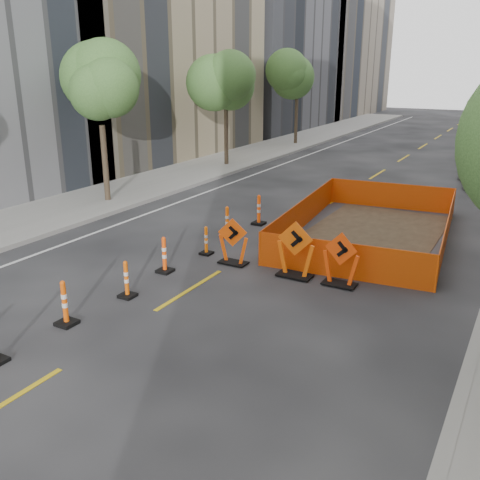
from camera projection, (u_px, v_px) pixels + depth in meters
The scene contains 18 objects.
ground_plane at pixel (79, 358), 10.89m from camera, with size 140.00×140.00×0.00m, color black.
sidewalk_left at pixel (128, 191), 24.99m from camera, with size 4.00×90.00×0.15m, color gray.
bld_left_d at pixel (252, 49), 49.06m from camera, with size 12.00×16.00×14.00m, color #4C4C51.
bld_left_e at pixel (319, 25), 61.70m from camera, with size 12.00×20.00×20.00m, color gray.
tree_l_b at pixel (100, 95), 21.66m from camera, with size 2.80×2.80×5.95m.
tree_l_c at pixel (226, 86), 29.94m from camera, with size 2.80×2.80×5.95m.
tree_l_d at pixel (297, 81), 38.22m from camera, with size 2.80×2.80×5.95m.
channelizer_3 at pixel (65, 303), 12.11m from camera, with size 0.43×0.43×1.09m, color #DE4E09, non-canonical shape.
channelizer_4 at pixel (126, 279), 13.59m from camera, with size 0.39×0.39×0.99m, color #E05609, non-canonical shape.
channelizer_5 at pixel (164, 255), 15.22m from camera, with size 0.42×0.42×1.07m, color #FA4B0A, non-canonical shape.
channelizer_6 at pixel (206, 240), 16.69m from camera, with size 0.36×0.36×0.91m, color orange, non-canonical shape.
channelizer_7 at pixel (227, 222), 18.37m from camera, with size 0.43×0.43×1.08m, color #F45B0A, non-canonical shape.
channelizer_8 at pixel (259, 210), 19.80m from camera, with size 0.45×0.45×1.13m, color #FF4E0A, non-canonical shape.
chevron_sign_left at pixel (233, 241), 15.80m from camera, with size 0.95×0.57×1.43m, color #FF520A, non-canonical shape.
chevron_sign_center at pixel (296, 249), 14.79m from camera, with size 1.09×0.66×1.64m, color #E95709, non-canonical shape.
chevron_sign_right at pixel (341, 259), 14.22m from camera, with size 1.01×0.61×1.51m, color #E23E09, non-canonical shape.
safety_fence at pixel (371, 222), 18.45m from camera, with size 4.95×8.42×1.05m, color orange, non-canonical shape.
parked_car_near at pixel (479, 170), 26.31m from camera, with size 1.70×4.23×1.44m, color silver.
Camera 1 is at (7.57, -6.74, 5.69)m, focal length 40.00 mm.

